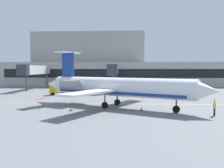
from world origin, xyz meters
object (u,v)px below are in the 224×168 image
regional_jet (115,87)px  belt_loader (99,90)px  pushback_tractor (55,90)px  baggage_tug (130,90)px  marshaller (215,108)px  fuel_tank (91,84)px

regional_jet → belt_loader: regional_jet is taller
belt_loader → pushback_tractor: bearing=-174.4°
baggage_tug → marshaller: 26.11m
pushback_tractor → belt_loader: size_ratio=0.78×
belt_loader → marshaller: belt_loader is taller
regional_jet → fuel_tank: regional_jet is taller
belt_loader → regional_jet: bearing=-75.9°
baggage_tug → fuel_tank: bearing=138.9°
marshaller → fuel_tank: bearing=120.9°
fuel_tank → marshaller: size_ratio=3.51×
regional_jet → marshaller: bearing=-26.3°
fuel_tank → regional_jet: bearing=-74.3°
regional_jet → fuel_tank: bearing=105.7°
baggage_tug → marshaller: (9.75, -24.22, 0.08)m
regional_jet → marshaller: size_ratio=13.42×
regional_jet → fuel_tank: (-7.59, 26.91, -1.37)m
regional_jet → baggage_tug: bearing=82.7°
baggage_tug → fuel_tank: 13.20m
baggage_tug → belt_loader: (-6.48, -1.78, 0.03)m
belt_loader → fuel_tank: (-3.46, 10.45, 0.64)m
baggage_tug → belt_loader: bearing=-164.6°
baggage_tug → belt_loader: 6.72m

